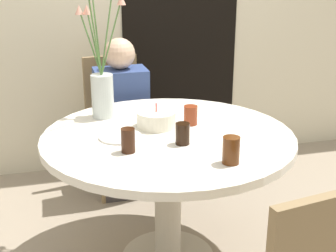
{
  "coord_description": "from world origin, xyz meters",
  "views": [
    {
      "loc": [
        -0.56,
        -2.11,
        1.56
      ],
      "look_at": [
        0.0,
        0.0,
        0.78
      ],
      "focal_mm": 50.0,
      "sensor_mm": 36.0,
      "label": 1
    }
  ],
  "objects_px": {
    "side_plate": "(120,137)",
    "drink_glass_0": "(191,115)",
    "birthday_cake": "(156,119)",
    "person_guest": "(122,124)",
    "drink_glass_1": "(128,140)",
    "drink_glass_2": "(231,150)",
    "drink_glass_3": "(183,134)",
    "chair_near_front": "(116,115)",
    "flower_vase": "(102,79)"
  },
  "relations": [
    {
      "from": "side_plate",
      "to": "drink_glass_0",
      "type": "xyz_separation_m",
      "value": [
        0.39,
        0.1,
        0.05
      ]
    },
    {
      "from": "birthday_cake",
      "to": "person_guest",
      "type": "bearing_deg",
      "value": 95.14
    },
    {
      "from": "birthday_cake",
      "to": "drink_glass_1",
      "type": "xyz_separation_m",
      "value": [
        -0.2,
        -0.29,
        0.01
      ]
    },
    {
      "from": "side_plate",
      "to": "person_guest",
      "type": "xyz_separation_m",
      "value": [
        0.14,
        0.83,
        -0.23
      ]
    },
    {
      "from": "drink_glass_2",
      "to": "drink_glass_3",
      "type": "xyz_separation_m",
      "value": [
        -0.13,
        0.26,
        -0.01
      ]
    },
    {
      "from": "birthday_cake",
      "to": "drink_glass_0",
      "type": "distance_m",
      "value": 0.18
    },
    {
      "from": "birthday_cake",
      "to": "person_guest",
      "type": "distance_m",
      "value": 0.78
    },
    {
      "from": "birthday_cake",
      "to": "drink_glass_2",
      "type": "xyz_separation_m",
      "value": [
        0.2,
        -0.53,
        0.02
      ]
    },
    {
      "from": "birthday_cake",
      "to": "drink_glass_3",
      "type": "height_order",
      "value": "birthday_cake"
    },
    {
      "from": "birthday_cake",
      "to": "person_guest",
      "type": "relative_size",
      "value": 0.18
    },
    {
      "from": "chair_near_front",
      "to": "side_plate",
      "type": "height_order",
      "value": "chair_near_front"
    },
    {
      "from": "drink_glass_0",
      "to": "drink_glass_1",
      "type": "bearing_deg",
      "value": -143.18
    },
    {
      "from": "flower_vase",
      "to": "drink_glass_3",
      "type": "height_order",
      "value": "flower_vase"
    },
    {
      "from": "drink_glass_1",
      "to": "drink_glass_3",
      "type": "distance_m",
      "value": 0.27
    },
    {
      "from": "flower_vase",
      "to": "drink_glass_0",
      "type": "height_order",
      "value": "flower_vase"
    },
    {
      "from": "person_guest",
      "to": "drink_glass_3",
      "type": "bearing_deg",
      "value": -82.62
    },
    {
      "from": "chair_near_front",
      "to": "drink_glass_3",
      "type": "relative_size",
      "value": 9.11
    },
    {
      "from": "flower_vase",
      "to": "side_plate",
      "type": "xyz_separation_m",
      "value": [
        0.03,
        -0.35,
        -0.21
      ]
    },
    {
      "from": "drink_glass_0",
      "to": "person_guest",
      "type": "xyz_separation_m",
      "value": [
        -0.25,
        0.73,
        -0.28
      ]
    },
    {
      "from": "birthday_cake",
      "to": "drink_glass_3",
      "type": "xyz_separation_m",
      "value": [
        0.06,
        -0.26,
        0.01
      ]
    },
    {
      "from": "birthday_cake",
      "to": "flower_vase",
      "type": "xyz_separation_m",
      "value": [
        -0.24,
        0.25,
        0.17
      ]
    },
    {
      "from": "drink_glass_1",
      "to": "person_guest",
      "type": "distance_m",
      "value": 1.07
    },
    {
      "from": "chair_near_front",
      "to": "flower_vase",
      "type": "relative_size",
      "value": 1.19
    },
    {
      "from": "birthday_cake",
      "to": "drink_glass_1",
      "type": "height_order",
      "value": "birthday_cake"
    },
    {
      "from": "chair_near_front",
      "to": "drink_glass_2",
      "type": "relative_size",
      "value": 7.88
    },
    {
      "from": "drink_glass_2",
      "to": "chair_near_front",
      "type": "bearing_deg",
      "value": 101.28
    },
    {
      "from": "drink_glass_0",
      "to": "drink_glass_1",
      "type": "xyz_separation_m",
      "value": [
        -0.38,
        -0.29,
        0.01
      ]
    },
    {
      "from": "drink_glass_1",
      "to": "drink_glass_3",
      "type": "xyz_separation_m",
      "value": [
        0.26,
        0.03,
        -0.0
      ]
    },
    {
      "from": "flower_vase",
      "to": "person_guest",
      "type": "relative_size",
      "value": 0.72
    },
    {
      "from": "drink_glass_2",
      "to": "drink_glass_0",
      "type": "bearing_deg",
      "value": 91.69
    },
    {
      "from": "chair_near_front",
      "to": "person_guest",
      "type": "relative_size",
      "value": 0.85
    },
    {
      "from": "chair_near_front",
      "to": "person_guest",
      "type": "xyz_separation_m",
      "value": [
        0.02,
        -0.16,
        -0.02
      ]
    },
    {
      "from": "drink_glass_2",
      "to": "birthday_cake",
      "type": "bearing_deg",
      "value": 110.55
    },
    {
      "from": "birthday_cake",
      "to": "drink_glass_2",
      "type": "relative_size",
      "value": 1.69
    },
    {
      "from": "birthday_cake",
      "to": "drink_glass_0",
      "type": "height_order",
      "value": "birthday_cake"
    },
    {
      "from": "flower_vase",
      "to": "person_guest",
      "type": "xyz_separation_m",
      "value": [
        0.17,
        0.48,
        -0.44
      ]
    },
    {
      "from": "flower_vase",
      "to": "person_guest",
      "type": "height_order",
      "value": "flower_vase"
    },
    {
      "from": "side_plate",
      "to": "drink_glass_1",
      "type": "xyz_separation_m",
      "value": [
        0.01,
        -0.19,
        0.05
      ]
    },
    {
      "from": "side_plate",
      "to": "drink_glass_2",
      "type": "relative_size",
      "value": 1.77
    },
    {
      "from": "birthday_cake",
      "to": "drink_glass_0",
      "type": "relative_size",
      "value": 1.99
    },
    {
      "from": "chair_near_front",
      "to": "drink_glass_1",
      "type": "bearing_deg",
      "value": -102.32
    },
    {
      "from": "chair_near_front",
      "to": "person_guest",
      "type": "bearing_deg",
      "value": -90.0
    },
    {
      "from": "drink_glass_1",
      "to": "drink_glass_2",
      "type": "bearing_deg",
      "value": -30.31
    },
    {
      "from": "side_plate",
      "to": "drink_glass_2",
      "type": "xyz_separation_m",
      "value": [
        0.4,
        -0.42,
        0.05
      ]
    },
    {
      "from": "flower_vase",
      "to": "person_guest",
      "type": "bearing_deg",
      "value": 69.98
    },
    {
      "from": "birthday_cake",
      "to": "drink_glass_0",
      "type": "bearing_deg",
      "value": -2.5
    },
    {
      "from": "drink_glass_0",
      "to": "person_guest",
      "type": "height_order",
      "value": "person_guest"
    },
    {
      "from": "flower_vase",
      "to": "drink_glass_0",
      "type": "distance_m",
      "value": 0.52
    },
    {
      "from": "drink_glass_0",
      "to": "birthday_cake",
      "type": "bearing_deg",
      "value": 177.5
    },
    {
      "from": "drink_glass_2",
      "to": "person_guest",
      "type": "distance_m",
      "value": 1.31
    }
  ]
}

